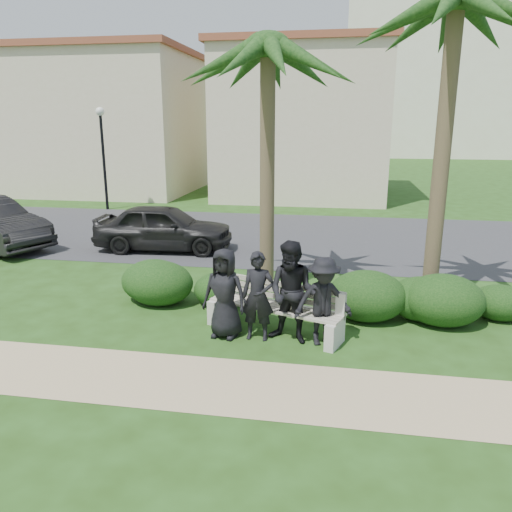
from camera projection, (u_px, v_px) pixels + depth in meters
The scene contains 22 objects.
ground at pixel (277, 336), 8.88m from camera, with size 160.00×160.00×0.00m, color #234012.
footpath at pixel (260, 388), 7.17m from camera, with size 30.00×1.60×0.01m, color tan.
asphalt_street at pixel (308, 237), 16.49m from camera, with size 160.00×8.00×0.01m, color #2D2D30.
stucco_bldg_left at pixel (101, 122), 27.00m from camera, with size 10.40×8.40×7.30m.
stucco_bldg_right at pixel (304, 122), 25.22m from camera, with size 8.40×8.40×7.30m.
hotel_tower at pixel (466, 31), 55.45m from camera, with size 26.00×18.00×37.30m.
street_lamp at pixel (102, 140), 20.99m from camera, with size 0.36×0.36×4.29m.
park_bench at pixel (274, 311), 8.99m from camera, with size 2.69×1.38×0.88m.
man_a at pixel (225, 293), 8.70m from camera, with size 0.78×0.51×1.60m, color black.
man_b at pixel (258, 296), 8.60m from camera, with size 0.57×0.38×1.57m, color black.
man_c at pixel (292, 293), 8.47m from camera, with size 0.87×0.68×1.78m, color black.
man_d at pixel (323, 301), 8.40m from camera, with size 1.00×0.57×1.54m, color black.
hedge_a at pixel (159, 282), 10.41m from camera, with size 1.43×1.18×0.93m, color black.
hedge_b at pixel (154, 280), 10.57m from camera, with size 1.41×1.16×0.92m, color black.
hedge_c at pixel (220, 289), 10.32m from camera, with size 1.10×0.91×0.72m, color black.
hedge_d at pixel (367, 294), 9.58m from camera, with size 1.51×1.24×0.98m, color black.
hedge_e at pixel (422, 298), 9.60m from camera, with size 1.30×1.07×0.85m, color black.
hedge_f at pixel (500, 302), 9.60m from camera, with size 1.07×0.88×0.70m, color black.
hedge_extra at pixel (443, 299), 9.35m from camera, with size 1.51×1.24×0.98m, color black.
palm_left at pixel (268, 49), 10.07m from camera, with size 3.00×3.00×6.10m.
palm_right at pixel (457, 3), 9.05m from camera, with size 3.00×3.00×6.79m.
car_a at pixel (164, 227), 14.70m from camera, with size 1.62×4.02×1.37m, color black.
Camera 1 is at (1.02, -8.14, 3.70)m, focal length 35.00 mm.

